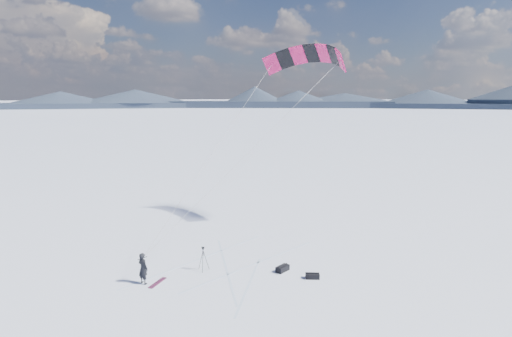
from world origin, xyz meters
TOP-DOWN VIEW (x-y plane):
  - ground at (0.00, 0.00)m, footprint 1800.00×1800.00m
  - horizon_hills at (0.00, 0.00)m, footprint 704.47×706.88m
  - snow_tracks at (-1.98, 0.09)m, footprint 13.93×9.84m
  - snowkiter at (-3.53, 1.93)m, footprint 0.59×0.70m
  - snowboard at (-2.92, 1.60)m, footprint 1.23×1.00m
  - tripod at (-0.25, 1.79)m, footprint 0.56×0.61m
  - gear_bag_a at (3.33, -0.65)m, footprint 0.88×0.59m
  - gear_bag_b at (4.09, -2.26)m, footprint 0.79×0.70m
  - power_kite at (10.40, 6.19)m, footprint 15.41×7.45m

SIDE VIEW (x-z plane):
  - ground at x=0.00m, z-range 0.00..0.00m
  - snowkiter at x=-3.53m, z-range -0.81..0.81m
  - snow_tracks at x=-1.98m, z-range 0.00..0.01m
  - snowboard at x=-2.92m, z-range 0.00..0.04m
  - gear_bag_b at x=4.09m, z-range -0.02..0.31m
  - gear_bag_a at x=3.33m, z-range -0.02..0.34m
  - tripod at x=-0.25m, z-range 0.19..1.53m
  - horizon_hills at x=0.00m, z-range -0.85..7.52m
  - power_kite at x=10.40m, z-range 6.20..17.94m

